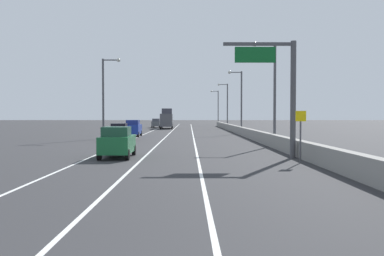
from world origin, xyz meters
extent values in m
plane|color=#2D2D30|center=(0.00, 64.00, 0.00)|extent=(320.00, 320.00, 0.00)
cube|color=silver|center=(-5.50, 55.00, 0.00)|extent=(0.16, 130.00, 0.00)
cube|color=silver|center=(-2.00, 55.00, 0.00)|extent=(0.16, 130.00, 0.00)
cube|color=silver|center=(1.50, 55.00, 0.00)|extent=(0.16, 130.00, 0.00)
cube|color=gray|center=(8.23, 40.00, 0.55)|extent=(0.60, 120.00, 1.10)
cylinder|color=#47474C|center=(7.63, 22.23, 3.75)|extent=(0.36, 0.36, 7.50)
cube|color=#47474C|center=(5.38, 22.23, 7.30)|extent=(4.50, 0.20, 0.20)
cube|color=#0C5923|center=(5.15, 22.11, 6.60)|extent=(2.60, 0.10, 1.00)
cylinder|color=#4C4C51|center=(7.33, 19.30, 1.20)|extent=(0.10, 0.10, 2.40)
cube|color=yellow|center=(7.33, 19.26, 2.70)|extent=(0.60, 0.04, 0.60)
cylinder|color=#4C4C51|center=(8.63, 32.77, 4.63)|extent=(0.24, 0.24, 9.26)
cube|color=#4C4C51|center=(7.73, 32.77, 9.11)|extent=(1.80, 0.12, 0.12)
sphere|color=beige|center=(6.83, 32.77, 9.11)|extent=(0.44, 0.44, 0.44)
cylinder|color=#4C4C51|center=(8.75, 57.23, 4.63)|extent=(0.24, 0.24, 9.26)
cube|color=#4C4C51|center=(7.85, 57.23, 9.11)|extent=(1.80, 0.12, 0.12)
sphere|color=beige|center=(6.95, 57.23, 9.11)|extent=(0.44, 0.44, 0.44)
cylinder|color=#4C4C51|center=(8.93, 81.68, 4.63)|extent=(0.24, 0.24, 9.26)
cube|color=#4C4C51|center=(8.03, 81.68, 9.11)|extent=(1.80, 0.12, 0.12)
sphere|color=beige|center=(7.13, 81.68, 9.11)|extent=(0.44, 0.44, 0.44)
cylinder|color=#4C4C51|center=(8.74, 106.13, 4.63)|extent=(0.24, 0.24, 9.26)
cube|color=#4C4C51|center=(7.84, 106.13, 9.11)|extent=(1.80, 0.12, 0.12)
sphere|color=beige|center=(6.94, 106.13, 9.11)|extent=(0.44, 0.44, 0.44)
cylinder|color=#4C4C51|center=(-8.99, 43.66, 4.63)|extent=(0.24, 0.24, 9.26)
cube|color=#4C4C51|center=(-8.09, 43.66, 9.11)|extent=(1.80, 0.12, 0.12)
sphere|color=beige|center=(-7.19, 43.66, 9.11)|extent=(0.44, 0.44, 0.44)
cube|color=#1E389E|center=(-6.24, 49.15, 0.94)|extent=(1.78, 4.36, 1.19)
cube|color=navy|center=(-6.24, 48.72, 1.83)|extent=(1.55, 1.97, 0.60)
cylinder|color=black|center=(-7.05, 50.87, 0.34)|extent=(0.22, 0.68, 0.68)
cylinder|color=black|center=(-5.46, 50.88, 0.34)|extent=(0.22, 0.68, 0.68)
cylinder|color=black|center=(-7.03, 47.42, 0.34)|extent=(0.22, 0.68, 0.68)
cylinder|color=black|center=(-5.44, 47.43, 0.34)|extent=(0.22, 0.68, 0.68)
cube|color=black|center=(-6.49, 40.02, 0.81)|extent=(1.88, 4.47, 0.94)
cube|color=black|center=(-6.47, 39.58, 1.58)|extent=(1.59, 2.04, 0.60)
cylinder|color=black|center=(-7.33, 41.75, 0.34)|extent=(0.24, 0.69, 0.68)
cylinder|color=black|center=(-5.77, 41.80, 0.34)|extent=(0.24, 0.69, 0.68)
cylinder|color=black|center=(-7.20, 38.24, 0.34)|extent=(0.24, 0.69, 0.68)
cylinder|color=black|center=(-5.64, 38.30, 0.34)|extent=(0.24, 0.69, 0.68)
cube|color=slate|center=(-6.24, 87.27, 0.86)|extent=(1.97, 4.33, 1.05)
cube|color=#4D505A|center=(-6.26, 86.85, 1.69)|extent=(1.66, 1.98, 0.60)
cylinder|color=black|center=(-7.00, 88.99, 0.34)|extent=(0.25, 0.69, 0.68)
cylinder|color=black|center=(-5.36, 88.92, 0.34)|extent=(0.25, 0.69, 0.68)
cylinder|color=black|center=(-7.13, 85.62, 0.34)|extent=(0.25, 0.69, 0.68)
cylinder|color=black|center=(-5.49, 85.56, 0.34)|extent=(0.25, 0.69, 0.68)
cube|color=#196033|center=(-3.69, 22.47, 0.88)|extent=(1.92, 4.16, 1.07)
cube|color=#1C4633|center=(-3.69, 22.06, 1.71)|extent=(1.67, 1.88, 0.60)
cylinder|color=black|center=(-4.57, 24.08, 0.34)|extent=(0.23, 0.68, 0.68)
cylinder|color=black|center=(-2.85, 24.10, 0.34)|extent=(0.23, 0.68, 0.68)
cylinder|color=black|center=(-4.53, 20.84, 0.34)|extent=(0.23, 0.68, 0.68)
cylinder|color=black|center=(-2.82, 20.86, 0.34)|extent=(0.23, 0.68, 0.68)
cube|color=#4C4C51|center=(-3.62, 80.22, 1.76)|extent=(2.66, 9.57, 2.53)
cube|color=#3A3A45|center=(-3.68, 82.31, 3.58)|extent=(2.17, 2.15, 1.10)
cylinder|color=black|center=(-4.85, 84.25, 0.50)|extent=(0.25, 1.01, 1.00)
cylinder|color=black|center=(-2.61, 84.31, 0.50)|extent=(0.25, 1.01, 1.00)
cylinder|color=black|center=(-4.63, 76.14, 0.50)|extent=(0.25, 1.01, 1.00)
cylinder|color=black|center=(-2.39, 76.20, 0.50)|extent=(0.25, 1.01, 1.00)
camera|label=1|loc=(0.94, -4.31, 2.76)|focal=38.72mm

